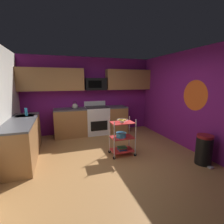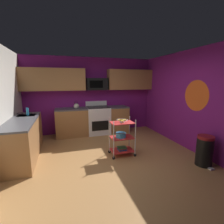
% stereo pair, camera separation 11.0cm
% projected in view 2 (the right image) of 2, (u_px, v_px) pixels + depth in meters
% --- Properties ---
extents(floor, '(4.40, 4.80, 0.04)m').
position_uv_depth(floor, '(110.00, 162.00, 3.76)').
color(floor, '#A87542').
rests_on(floor, ground).
extents(wall_back, '(4.52, 0.06, 2.60)m').
position_uv_depth(wall_back, '(91.00, 95.00, 5.80)').
color(wall_back, '#751970').
rests_on(wall_back, ground).
extents(wall_right, '(0.06, 4.80, 2.60)m').
position_uv_depth(wall_right, '(195.00, 101.00, 4.15)').
color(wall_right, '#751970').
rests_on(wall_right, ground).
extents(wall_flower_decal, '(0.00, 0.76, 0.76)m').
position_uv_depth(wall_flower_decal, '(196.00, 96.00, 4.06)').
color(wall_flower_decal, '#E5591E').
extents(counter_run, '(3.43, 2.59, 0.92)m').
position_uv_depth(counter_run, '(68.00, 127.00, 4.85)').
color(counter_run, '#9E6B3D').
rests_on(counter_run, ground).
extents(oven_range, '(0.76, 0.65, 1.10)m').
position_uv_depth(oven_range, '(98.00, 120.00, 5.70)').
color(oven_range, white).
rests_on(oven_range, ground).
extents(upper_cabinets, '(4.40, 0.33, 0.70)m').
position_uv_depth(upper_cabinets, '(90.00, 80.00, 5.50)').
color(upper_cabinets, '#9E6B3D').
extents(microwave, '(0.70, 0.39, 0.40)m').
position_uv_depth(microwave, '(97.00, 84.00, 5.57)').
color(microwave, black).
extents(rolling_cart, '(0.61, 0.39, 0.91)m').
position_uv_depth(rolling_cart, '(122.00, 137.00, 4.00)').
color(rolling_cart, silver).
rests_on(rolling_cart, ground).
extents(fruit_bowl, '(0.27, 0.27, 0.07)m').
position_uv_depth(fruit_bowl, '(122.00, 120.00, 3.93)').
color(fruit_bowl, silver).
rests_on(fruit_bowl, rolling_cart).
extents(mixing_bowl_large, '(0.25, 0.25, 0.11)m').
position_uv_depth(mixing_bowl_large, '(121.00, 135.00, 3.98)').
color(mixing_bowl_large, '#338CBF').
rests_on(mixing_bowl_large, rolling_cart).
extents(book_stack, '(0.23, 0.19, 0.07)m').
position_uv_depth(book_stack, '(122.00, 148.00, 4.06)').
color(book_stack, '#1E4C8C').
rests_on(book_stack, rolling_cart).
extents(kettle, '(0.21, 0.18, 0.26)m').
position_uv_depth(kettle, '(76.00, 106.00, 5.39)').
color(kettle, beige).
rests_on(kettle, counter_run).
extents(dish_soap_bottle, '(0.06, 0.06, 0.20)m').
position_uv_depth(dish_soap_bottle, '(27.00, 111.00, 4.29)').
color(dish_soap_bottle, '#2D8CBF').
rests_on(dish_soap_bottle, counter_run).
extents(trash_can, '(0.34, 0.42, 0.66)m').
position_uv_depth(trash_can, '(205.00, 151.00, 3.54)').
color(trash_can, black).
rests_on(trash_can, ground).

